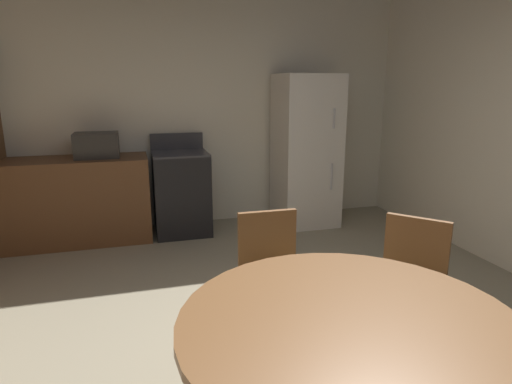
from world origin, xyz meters
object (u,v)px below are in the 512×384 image
object	(u,v)px
refrigerator	(306,151)
oven_range	(181,192)
chair_northeast	(409,281)
microwave	(97,145)
dining_table	(348,353)
chair_north	(272,272)

from	to	relation	value
refrigerator	oven_range	bearing A→B (deg)	177.91
refrigerator	chair_northeast	xyz separation A→B (m)	(-0.41, -2.66, -0.38)
chair_northeast	oven_range	bearing A→B (deg)	-110.39
oven_range	refrigerator	size ratio (longest dim) A/B	0.62
refrigerator	chair_northeast	world-z (taller)	refrigerator
refrigerator	microwave	world-z (taller)	refrigerator
oven_range	microwave	world-z (taller)	microwave
dining_table	chair_north	size ratio (longest dim) A/B	1.56
oven_range	chair_northeast	size ratio (longest dim) A/B	1.26
oven_range	refrigerator	xyz separation A→B (m)	(1.47, -0.05, 0.41)
refrigerator	chair_northeast	bearing A→B (deg)	-98.82
refrigerator	chair_north	xyz separation A→B (m)	(-1.16, -2.32, -0.38)
chair_northeast	microwave	bearing A→B (deg)	-96.56
dining_table	chair_north	xyz separation A→B (m)	(0.01, 1.03, -0.11)
dining_table	refrigerator	bearing A→B (deg)	70.57
chair_north	refrigerator	bearing A→B (deg)	154.16
chair_northeast	chair_north	xyz separation A→B (m)	(-0.75, 0.34, 0.00)
chair_northeast	dining_table	bearing A→B (deg)	0.00
refrigerator	chair_north	distance (m)	2.62
oven_range	chair_north	size ratio (longest dim) A/B	1.26
microwave	chair_north	world-z (taller)	microwave
dining_table	microwave	bearing A→B (deg)	108.59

